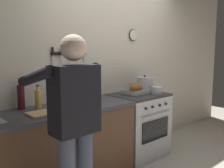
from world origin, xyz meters
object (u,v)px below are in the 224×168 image
at_px(stock_pot, 145,84).
at_px(bottle_wine_red, 21,96).
at_px(stove, 138,125).
at_px(person_cook, 73,121).
at_px(saucepan, 157,90).
at_px(bottle_hot_sauce, 64,97).
at_px(cutting_board, 46,113).
at_px(roasting_pan, 136,89).
at_px(bottle_soy_sauce, 85,92).
at_px(bottle_cooking_oil, 38,99).

distance_m(stock_pot, bottle_wine_red, 1.82).
relative_size(stove, bottle_wine_red, 2.70).
relative_size(person_cook, saucepan, 10.23).
relative_size(bottle_wine_red, bottle_hot_sauce, 1.98).
bearing_deg(person_cook, bottle_hot_sauce, -29.20).
bearing_deg(saucepan, stock_pot, 88.75).
height_order(saucepan, bottle_wine_red, bottle_wine_red).
bearing_deg(bottle_wine_red, bottle_hot_sauce, -1.44).
xyz_separation_m(person_cook, saucepan, (1.74, 0.52, -0.00)).
height_order(stock_pot, cutting_board, stock_pot).
xyz_separation_m(stove, stock_pot, (0.21, 0.08, 0.56)).
height_order(stove, roasting_pan, roasting_pan).
bearing_deg(bottle_soy_sauce, bottle_cooking_oil, -171.88).
bearing_deg(saucepan, bottle_soy_sauce, 158.45).
bearing_deg(bottle_wine_red, person_cook, -85.93).
relative_size(roasting_pan, bottle_wine_red, 1.06).
height_order(saucepan, bottle_soy_sauce, bottle_soy_sauce).
xyz_separation_m(person_cook, bottle_wine_red, (-0.06, 0.90, 0.09)).
bearing_deg(cutting_board, person_cook, -94.69).
relative_size(roasting_pan, saucepan, 2.17).
xyz_separation_m(person_cook, roasting_pan, (1.51, 0.70, 0.01)).
relative_size(person_cook, cutting_board, 4.61).
relative_size(bottle_cooking_oil, bottle_wine_red, 0.78).
distance_m(stock_pot, bottle_soy_sauce, 0.98).
bearing_deg(stove, cutting_board, -175.58).
xyz_separation_m(stove, cutting_board, (-1.49, -0.12, 0.46)).
xyz_separation_m(stove, bottle_cooking_oil, (-1.45, 0.13, 0.56)).
xyz_separation_m(cutting_board, bottle_cooking_oil, (0.04, 0.24, 0.10)).
height_order(stove, bottle_wine_red, bottle_wine_red).
xyz_separation_m(saucepan, bottle_wine_red, (-1.80, 0.38, 0.09)).
relative_size(person_cook, roasting_pan, 4.72).
relative_size(saucepan, bottle_wine_red, 0.49).
height_order(stove, saucepan, saucepan).
relative_size(stove, bottle_hot_sauce, 5.35).
distance_m(stock_pot, bottle_hot_sauce, 1.31).
bearing_deg(bottle_hot_sauce, stove, -11.03).
distance_m(roasting_pan, cutting_board, 1.47).
height_order(stock_pot, bottle_cooking_oil, bottle_cooking_oil).
distance_m(roasting_pan, bottle_hot_sauce, 1.08).
distance_m(stock_pot, cutting_board, 1.71).
bearing_deg(bottle_soy_sauce, person_cook, -130.82).
bearing_deg(bottle_soy_sauce, stock_pot, -8.86).
xyz_separation_m(roasting_pan, bottle_wine_red, (-1.57, 0.20, 0.07)).
bearing_deg(bottle_cooking_oil, saucepan, -9.64).
relative_size(stove, person_cook, 0.54).
height_order(stock_pot, bottle_wine_red, bottle_wine_red).
bearing_deg(bottle_cooking_oil, person_cook, -95.85).
xyz_separation_m(saucepan, bottle_soy_sauce, (-0.96, 0.38, 0.03)).
bearing_deg(bottle_wine_red, stock_pot, -4.72).
distance_m(roasting_pan, bottle_wine_red, 1.58).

